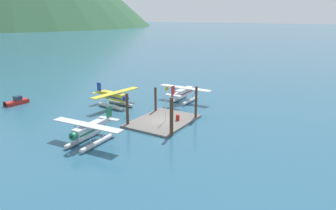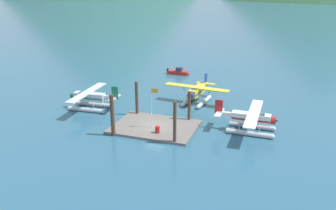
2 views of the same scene
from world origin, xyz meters
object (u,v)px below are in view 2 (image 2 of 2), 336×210
(seaplane_white_stbd_fwd, at_px, (251,120))
(boat_red_open_north, at_px, (178,72))
(seaplane_silver_port_fwd, at_px, (89,99))
(seaplane_yellow_bow_right, at_px, (197,93))
(flagpole, at_px, (152,102))
(fuel_drum, at_px, (157,129))

(seaplane_white_stbd_fwd, relative_size, boat_red_open_north, 2.13)
(seaplane_silver_port_fwd, bearing_deg, boat_red_open_north, 75.95)
(seaplane_yellow_bow_right, xyz_separation_m, boat_red_open_north, (-8.26, 16.50, -1.09))
(seaplane_yellow_bow_right, bearing_deg, boat_red_open_north, 116.59)
(seaplane_silver_port_fwd, bearing_deg, seaplane_white_stbd_fwd, -1.87)
(seaplane_white_stbd_fwd, relative_size, seaplane_silver_port_fwd, 0.99)
(boat_red_open_north, bearing_deg, seaplane_yellow_bow_right, -63.41)
(seaplane_yellow_bow_right, bearing_deg, flagpole, -101.95)
(flagpole, bearing_deg, seaplane_silver_port_fwd, 160.68)
(fuel_drum, xyz_separation_m, seaplane_white_stbd_fwd, (10.84, 4.76, 0.84))
(seaplane_yellow_bow_right, xyz_separation_m, seaplane_silver_port_fwd, (-14.43, -8.15, 0.00))
(flagpole, bearing_deg, boat_red_open_north, 101.11)
(seaplane_white_stbd_fwd, bearing_deg, boat_red_open_north, 124.80)
(seaplane_white_stbd_fwd, distance_m, boat_red_open_north, 30.99)
(fuel_drum, height_order, seaplane_silver_port_fwd, seaplane_silver_port_fwd)
(seaplane_yellow_bow_right, relative_size, seaplane_silver_port_fwd, 1.00)
(flagpole, relative_size, seaplane_silver_port_fwd, 0.52)
(boat_red_open_north, bearing_deg, flagpole, -78.89)
(fuel_drum, xyz_separation_m, boat_red_open_north, (-6.84, 30.20, -0.25))
(fuel_drum, bearing_deg, seaplane_yellow_bow_right, 84.07)
(seaplane_white_stbd_fwd, height_order, boat_red_open_north, seaplane_white_stbd_fwd)
(fuel_drum, xyz_separation_m, seaplane_silver_port_fwd, (-13.01, 5.54, 0.84))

